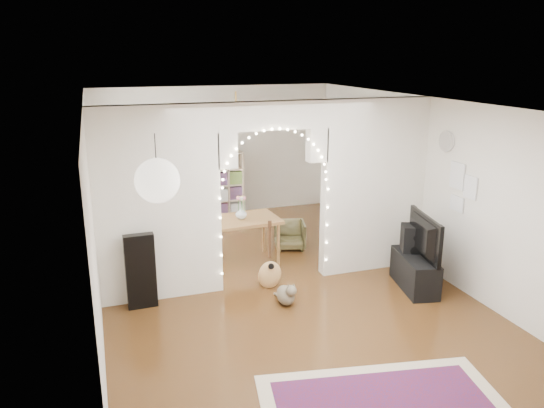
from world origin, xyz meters
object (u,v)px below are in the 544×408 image
object	(u,v)px
dining_chair_left	(165,221)
floor_speaker	(413,254)
bookcase	(212,186)
dining_chair_right	(290,235)
acoustic_guitar	(270,264)
media_console	(415,272)
dining_table	(241,223)

from	to	relation	value
dining_chair_left	floor_speaker	bearing A→B (deg)	-40.37
floor_speaker	dining_chair_left	xyz separation A→B (m)	(-3.23, 3.37, -0.18)
bookcase	dining_chair_right	bearing A→B (deg)	-76.43
acoustic_guitar	bookcase	xyz separation A→B (m)	(-0.02, 3.75, 0.30)
floor_speaker	media_console	distance (m)	0.30
acoustic_guitar	media_console	world-z (taller)	acoustic_guitar
media_console	dining_chair_right	xyz separation A→B (m)	(-1.15, 2.15, -0.01)
floor_speaker	dining_chair_left	size ratio (longest dim) A/B	1.51
floor_speaker	dining_table	distance (m)	2.73
bookcase	dining_table	world-z (taller)	bookcase
floor_speaker	dining_chair_right	world-z (taller)	floor_speaker
acoustic_guitar	dining_chair_left	bearing A→B (deg)	124.75
floor_speaker	dining_table	size ratio (longest dim) A/B	0.72
dining_chair_left	dining_chair_right	world-z (taller)	dining_chair_left
bookcase	dining_table	distance (m)	2.64
acoustic_guitar	dining_table	size ratio (longest dim) A/B	0.71
dining_chair_left	bookcase	bearing A→B (deg)	43.00
media_console	floor_speaker	bearing A→B (deg)	79.77
acoustic_guitar	media_console	distance (m)	2.13
floor_speaker	dining_chair_left	distance (m)	4.67
media_console	dining_chair_right	size ratio (longest dim) A/B	1.88
dining_chair_right	dining_chair_left	bearing A→B (deg)	159.17
media_console	dining_table	distance (m)	2.81
dining_table	dining_chair_left	xyz separation A→B (m)	(-1.01, 1.80, -0.41)
acoustic_guitar	floor_speaker	xyz separation A→B (m)	(2.10, -0.46, 0.06)
bookcase	dining_chair_right	xyz separation A→B (m)	(0.89, -2.27, -0.44)
floor_speaker	dining_table	world-z (taller)	floor_speaker
acoustic_guitar	dining_table	world-z (taller)	acoustic_guitar
floor_speaker	dining_table	xyz separation A→B (m)	(-2.22, 1.57, 0.24)
bookcase	dining_chair_right	size ratio (longest dim) A/B	2.56
acoustic_guitar	bookcase	distance (m)	3.76
acoustic_guitar	dining_chair_left	size ratio (longest dim) A/B	1.49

